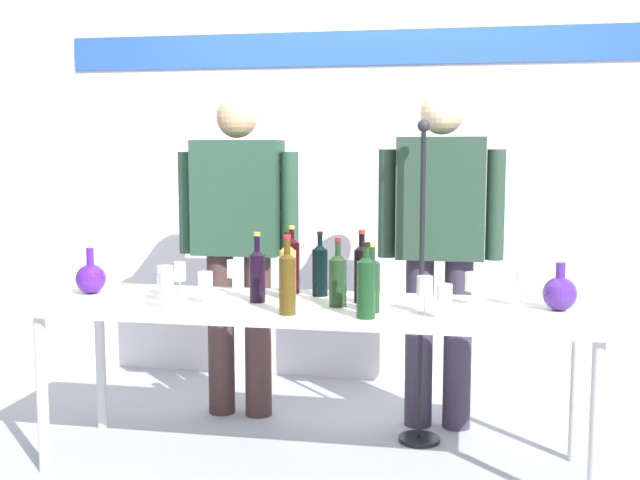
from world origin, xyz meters
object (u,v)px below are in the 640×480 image
at_px(wine_glass_left_2, 233,269).
at_px(wine_glass_left_5, 167,284).
at_px(wine_bottle_0, 257,273).
at_px(display_table, 314,316).
at_px(wine_glass_left_4, 165,276).
at_px(wine_glass_right_3, 523,282).
at_px(wine_glass_right_1, 444,294).
at_px(presenter_left, 238,234).
at_px(wine_bottle_6, 287,281).
at_px(presenter_right, 440,237).
at_px(wine_bottle_1, 366,285).
at_px(decanter_blue_right, 560,293).
at_px(wine_glass_left_3, 165,276).
at_px(wine_bottle_7, 292,263).
at_px(wine_glass_left_0, 205,281).
at_px(wine_glass_left_1, 180,272).
at_px(wine_bottle_8, 338,278).
at_px(microphone_stand, 421,337).
at_px(decanter_blue_left, 91,278).
at_px(wine_bottle_5, 288,270).
at_px(wine_glass_right_2, 472,282).
at_px(wine_glass_right_0, 425,287).
at_px(wine_bottle_4, 362,272).
at_px(wine_bottle_3, 320,268).
at_px(wine_bottle_2, 372,283).

distance_m(wine_glass_left_2, wine_glass_left_5, 0.54).
height_order(wine_bottle_0, wine_glass_left_5, wine_bottle_0).
bearing_deg(display_table, wine_glass_left_5, -155.09).
distance_m(wine_glass_left_4, wine_glass_right_3, 1.59).
xyz_separation_m(wine_glass_left_2, wine_glass_right_1, (1.01, -0.49, 0.01)).
xyz_separation_m(presenter_left, wine_bottle_6, (0.46, -0.86, -0.09)).
xyz_separation_m(presenter_right, wine_bottle_1, (-0.26, -0.87, -0.10)).
relative_size(decanter_blue_right, wine_glass_left_3, 1.24).
height_order(wine_bottle_6, wine_bottle_7, wine_bottle_6).
xyz_separation_m(wine_glass_left_0, wine_glass_right_3, (1.35, 0.20, 0.00)).
height_order(wine_glass_right_1, wine_glass_right_3, wine_glass_right_3).
bearing_deg(wine_glass_left_1, wine_glass_left_4, -118.98).
bearing_deg(wine_bottle_8, wine_bottle_7, 133.79).
height_order(display_table, wine_glass_right_1, wine_glass_right_1).
bearing_deg(wine_glass_left_2, wine_bottle_0, -54.57).
bearing_deg(microphone_stand, wine_glass_left_1, -166.90).
bearing_deg(presenter_left, decanter_blue_left, -133.49).
bearing_deg(presenter_right, display_table, -130.21).
bearing_deg(wine_glass_left_4, wine_bottle_8, -6.48).
distance_m(wine_bottle_5, wine_glass_right_3, 1.03).
xyz_separation_m(wine_glass_left_1, wine_glass_right_2, (1.34, -0.02, -0.00)).
bearing_deg(display_table, wine_glass_left_0, -166.83).
height_order(decanter_blue_left, wine_bottle_0, wine_bottle_0).
relative_size(presenter_left, microphone_stand, 1.08).
bearing_deg(wine_bottle_0, wine_glass_right_0, -8.06).
xyz_separation_m(decanter_blue_right, wine_bottle_0, (-1.28, -0.05, 0.05)).
height_order(wine_bottle_0, wine_bottle_1, wine_bottle_0).
bearing_deg(wine_glass_right_1, wine_glass_left_1, 163.74).
distance_m(presenter_left, wine_bottle_4, 0.92).
distance_m(decanter_blue_left, wine_bottle_6, 1.04).
bearing_deg(wine_glass_left_1, display_table, -11.02).
xyz_separation_m(wine_glass_left_4, wine_glass_right_2, (1.38, 0.05, 0.01)).
xyz_separation_m(wine_bottle_8, wine_glass_right_3, (0.78, 0.14, -0.01)).
distance_m(decanter_blue_right, wine_bottle_1, 0.83).
distance_m(wine_bottle_1, microphone_stand, 0.75).
relative_size(wine_bottle_3, wine_bottle_4, 0.93).
bearing_deg(display_table, wine_glass_left_1, 168.98).
bearing_deg(display_table, wine_glass_right_0, -13.24).
bearing_deg(wine_glass_left_2, wine_glass_left_0, -91.50).
bearing_deg(wine_bottle_0, wine_glass_right_2, 7.05).
bearing_deg(wine_bottle_3, wine_glass_left_1, -175.12).
xyz_separation_m(wine_bottle_0, wine_glass_left_0, (-0.21, -0.10, -0.02)).
relative_size(decanter_blue_right, wine_glass_left_1, 1.37).
bearing_deg(wine_glass_right_3, wine_glass_left_4, -178.35).
xyz_separation_m(presenter_left, wine_bottle_8, (0.63, -0.66, -0.11)).
height_order(wine_bottle_6, wine_glass_right_0, wine_bottle_6).
height_order(wine_glass_right_3, microphone_stand, microphone_stand).
xyz_separation_m(wine_bottle_2, wine_glass_left_3, (-0.91, 0.03, -0.00)).
distance_m(decanter_blue_right, wine_glass_right_1, 0.54).
bearing_deg(wine_bottle_4, wine_bottle_5, 173.80).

